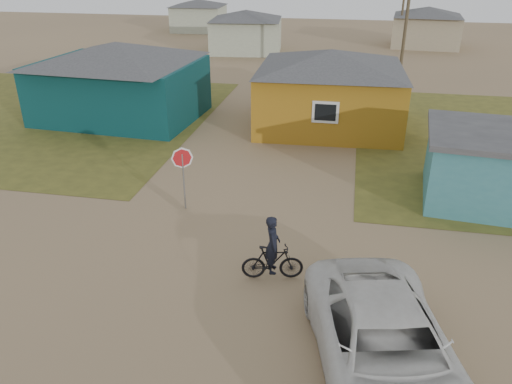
% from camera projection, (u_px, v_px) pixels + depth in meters
% --- Properties ---
extents(ground, '(120.00, 120.00, 0.00)m').
position_uv_depth(ground, '(205.00, 278.00, 13.79)').
color(ground, '#927754').
extents(grass_nw, '(20.00, 18.00, 0.00)m').
position_uv_depth(grass_nw, '(28.00, 114.00, 27.67)').
color(grass_nw, brown).
rests_on(grass_nw, ground).
extents(house_teal, '(8.93, 7.08, 4.00)m').
position_uv_depth(house_teal, '(120.00, 80.00, 26.29)').
color(house_teal, '#093336').
rests_on(house_teal, ground).
extents(house_yellow, '(7.72, 6.76, 3.90)m').
position_uv_depth(house_yellow, '(330.00, 88.00, 24.87)').
color(house_yellow, '#A36F19').
rests_on(house_yellow, ground).
extents(house_pale_west, '(7.04, 6.15, 3.60)m').
position_uv_depth(house_pale_west, '(246.00, 31.00, 44.07)').
color(house_pale_west, '#B0B79D').
rests_on(house_pale_west, ground).
extents(house_beige_east, '(6.95, 6.05, 3.60)m').
position_uv_depth(house_beige_east, '(426.00, 26.00, 46.65)').
color(house_beige_east, tan).
rests_on(house_beige_east, ground).
extents(house_pale_north, '(6.28, 5.81, 3.40)m').
position_uv_depth(house_pale_north, '(199.00, 15.00, 56.10)').
color(house_pale_north, '#B0B79D').
rests_on(house_pale_north, ground).
extents(utility_pole_near, '(1.40, 0.20, 8.00)m').
position_uv_depth(utility_pole_near, '(406.00, 25.00, 30.34)').
color(utility_pole_near, brown).
rests_on(utility_pole_near, ground).
extents(utility_pole_far, '(1.40, 0.20, 8.00)m').
position_uv_depth(utility_pole_far, '(404.00, 2.00, 44.32)').
color(utility_pole_far, brown).
rests_on(utility_pole_far, ground).
extents(stop_sign, '(0.74, 0.08, 2.28)m').
position_uv_depth(stop_sign, '(183.00, 164.00, 16.81)').
color(stop_sign, gray).
rests_on(stop_sign, ground).
extents(cyclist, '(1.75, 0.80, 1.91)m').
position_uv_depth(cyclist, '(273.00, 256.00, 13.50)').
color(cyclist, black).
rests_on(cyclist, ground).
extents(vehicle, '(4.03, 6.40, 1.65)m').
position_uv_depth(vehicle, '(386.00, 348.00, 10.19)').
color(vehicle, silver).
rests_on(vehicle, ground).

